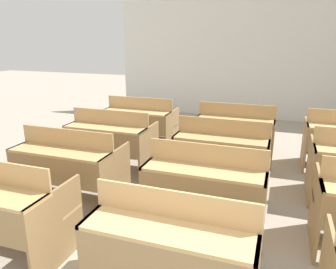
{
  "coord_description": "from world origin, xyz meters",
  "views": [
    {
      "loc": [
        0.52,
        -0.69,
        1.95
      ],
      "look_at": [
        -0.76,
        2.99,
        0.78
      ],
      "focal_mm": 35.0,
      "sensor_mm": 36.0,
      "label": 1
    }
  ],
  "objects_px": {
    "bench_front_center": "(174,247)",
    "bench_second_center": "(206,185)",
    "bench_second_left": "(69,165)",
    "bench_back_left": "(140,122)",
    "bench_third_center": "(222,152)",
    "bench_back_center": "(236,131)",
    "bench_third_left": "(111,140)"
  },
  "relations": [
    {
      "from": "bench_front_center",
      "to": "bench_back_left",
      "type": "height_order",
      "value": "same"
    },
    {
      "from": "bench_back_left",
      "to": "bench_front_center",
      "type": "bearing_deg",
      "value": -62.24
    },
    {
      "from": "bench_back_center",
      "to": "bench_third_center",
      "type": "bearing_deg",
      "value": -91.48
    },
    {
      "from": "bench_third_left",
      "to": "bench_third_center",
      "type": "distance_m",
      "value": 1.65
    },
    {
      "from": "bench_front_center",
      "to": "bench_third_left",
      "type": "xyz_separation_m",
      "value": [
        -1.69,
        2.15,
        0.0
      ]
    },
    {
      "from": "bench_third_center",
      "to": "bench_back_center",
      "type": "bearing_deg",
      "value": 88.52
    },
    {
      "from": "bench_second_center",
      "to": "bench_third_left",
      "type": "height_order",
      "value": "same"
    },
    {
      "from": "bench_third_left",
      "to": "bench_back_left",
      "type": "height_order",
      "value": "same"
    },
    {
      "from": "bench_third_center",
      "to": "bench_back_left",
      "type": "height_order",
      "value": "same"
    },
    {
      "from": "bench_front_center",
      "to": "bench_second_left",
      "type": "distance_m",
      "value": 1.99
    },
    {
      "from": "bench_third_left",
      "to": "bench_back_center",
      "type": "distance_m",
      "value": 2.0
    },
    {
      "from": "bench_front_center",
      "to": "bench_second_center",
      "type": "relative_size",
      "value": 1.0
    },
    {
      "from": "bench_second_left",
      "to": "bench_back_center",
      "type": "distance_m",
      "value": 2.71
    },
    {
      "from": "bench_front_center",
      "to": "bench_second_center",
      "type": "distance_m",
      "value": 1.08
    },
    {
      "from": "bench_front_center",
      "to": "bench_second_center",
      "type": "height_order",
      "value": "same"
    },
    {
      "from": "bench_second_left",
      "to": "bench_second_center",
      "type": "bearing_deg",
      "value": -0.05
    },
    {
      "from": "bench_front_center",
      "to": "bench_second_left",
      "type": "xyz_separation_m",
      "value": [
        -1.67,
        1.08,
        0.0
      ]
    },
    {
      "from": "bench_third_left",
      "to": "bench_third_center",
      "type": "relative_size",
      "value": 1.0
    },
    {
      "from": "bench_back_center",
      "to": "bench_third_left",
      "type": "bearing_deg",
      "value": -147.3
    },
    {
      "from": "bench_second_left",
      "to": "bench_third_center",
      "type": "height_order",
      "value": "same"
    },
    {
      "from": "bench_second_left",
      "to": "bench_second_center",
      "type": "height_order",
      "value": "same"
    },
    {
      "from": "bench_back_left",
      "to": "bench_back_center",
      "type": "distance_m",
      "value": 1.69
    },
    {
      "from": "bench_front_center",
      "to": "bench_third_left",
      "type": "relative_size",
      "value": 1.0
    },
    {
      "from": "bench_third_center",
      "to": "bench_back_center",
      "type": "distance_m",
      "value": 1.07
    },
    {
      "from": "bench_front_center",
      "to": "bench_back_center",
      "type": "relative_size",
      "value": 1.0
    },
    {
      "from": "bench_back_left",
      "to": "bench_back_center",
      "type": "height_order",
      "value": "same"
    },
    {
      "from": "bench_second_center",
      "to": "bench_back_left",
      "type": "height_order",
      "value": "same"
    },
    {
      "from": "bench_second_center",
      "to": "bench_third_center",
      "type": "relative_size",
      "value": 1.0
    },
    {
      "from": "bench_back_left",
      "to": "bench_second_left",
      "type": "bearing_deg",
      "value": -89.07
    },
    {
      "from": "bench_front_center",
      "to": "bench_back_center",
      "type": "bearing_deg",
      "value": 90.15
    },
    {
      "from": "bench_front_center",
      "to": "bench_back_left",
      "type": "bearing_deg",
      "value": 117.76
    },
    {
      "from": "bench_second_center",
      "to": "bench_back_left",
      "type": "xyz_separation_m",
      "value": [
        -1.69,
        2.15,
        0.0
      ]
    }
  ]
}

